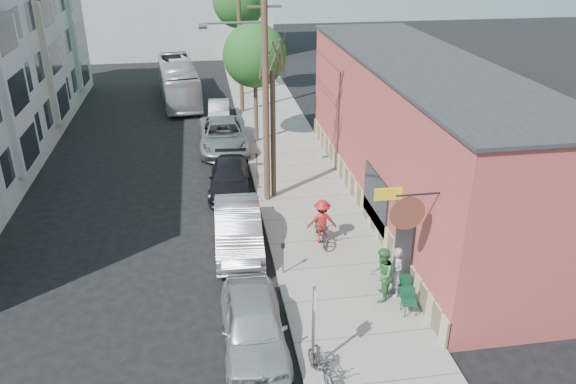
{
  "coord_description": "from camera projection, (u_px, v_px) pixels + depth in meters",
  "views": [
    {
      "loc": [
        -0.28,
        -17.32,
        11.57
      ],
      "look_at": [
        3.06,
        3.89,
        1.5
      ],
      "focal_mm": 35.0,
      "sensor_mm": 36.0,
      "label": 1
    }
  ],
  "objects": [
    {
      "name": "car_0",
      "position": [
        253.0,
        325.0,
        16.84
      ],
      "size": [
        1.92,
        4.73,
        1.61
      ],
      "primitive_type": "imported",
      "rotation": [
        0.0,
        0.0,
        -0.0
      ],
      "color": "#AEB3B7",
      "rests_on": "ground"
    },
    {
      "name": "cyclist",
      "position": [
        322.0,
        221.0,
        22.24
      ],
      "size": [
        1.25,
        0.8,
        1.84
      ],
      "primitive_type": "imported",
      "rotation": [
        0.0,
        0.0,
        3.04
      ],
      "color": "maroon",
      "rests_on": "sidewalk"
    },
    {
      "name": "tree_leafy_far",
      "position": [
        239.0,
        2.0,
        40.01
      ],
      "size": [
        3.76,
        3.76,
        8.64
      ],
      "color": "#44392C",
      "rests_on": "sidewalk"
    },
    {
      "name": "ground",
      "position": [
        222.0,
        279.0,
        20.45
      ],
      "size": [
        120.0,
        120.0,
        0.0
      ],
      "primitive_type": "plane",
      "color": "black"
    },
    {
      "name": "patron_green",
      "position": [
        382.0,
        275.0,
        18.72
      ],
      "size": [
        1.06,
        1.16,
        1.94
      ],
      "primitive_type": "imported",
      "rotation": [
        0.0,
        0.0,
        -1.99
      ],
      "color": "#33813E",
      "rests_on": "sidewalk"
    },
    {
      "name": "patio_chair_a",
      "position": [
        406.0,
        289.0,
        18.89
      ],
      "size": [
        0.59,
        0.59,
        0.88
      ],
      "primitive_type": null,
      "rotation": [
        0.0,
        0.0,
        -0.21
      ],
      "color": "#0F3722",
      "rests_on": "sidewalk"
    },
    {
      "name": "car_4",
      "position": [
        219.0,
        111.0,
        37.18
      ],
      "size": [
        1.55,
        3.97,
        1.29
      ],
      "primitive_type": "imported",
      "rotation": [
        0.0,
        0.0,
        -0.05
      ],
      "color": "#94979B",
      "rests_on": "ground"
    },
    {
      "name": "sign_post",
      "position": [
        314.0,
        321.0,
        15.4
      ],
      "size": [
        0.07,
        0.45,
        2.8
      ],
      "color": "slate",
      "rests_on": "sidewalk"
    },
    {
      "name": "parked_bike_a",
      "position": [
        321.0,
        366.0,
        15.5
      ],
      "size": [
        0.85,
        1.68,
        0.97
      ],
      "primitive_type": "imported",
      "rotation": [
        0.0,
        0.0,
        0.26
      ],
      "color": "black",
      "rests_on": "sidewalk"
    },
    {
      "name": "parked_bike_b",
      "position": [
        325.0,
        367.0,
        15.49
      ],
      "size": [
        0.65,
        1.79,
        0.94
      ],
      "primitive_type": "imported",
      "rotation": [
        0.0,
        0.0,
        -0.02
      ],
      "color": "slate",
      "rests_on": "sidewalk"
    },
    {
      "name": "bus",
      "position": [
        179.0,
        81.0,
        41.34
      ],
      "size": [
        3.34,
        10.34,
        2.83
      ],
      "primitive_type": "imported",
      "rotation": [
        0.0,
        0.0,
        0.1
      ],
      "color": "silver",
      "rests_on": "ground"
    },
    {
      "name": "parking_meter_near",
      "position": [
        283.0,
        253.0,
        20.22
      ],
      "size": [
        0.14,
        0.14,
        1.24
      ],
      "color": "slate",
      "rests_on": "sidewalk"
    },
    {
      "name": "cafe_building",
      "position": [
        416.0,
        136.0,
        24.78
      ],
      "size": [
        6.6,
        20.2,
        6.61
      ],
      "color": "#A5413D",
      "rests_on": "ground"
    },
    {
      "name": "tree_bare",
      "position": [
        273.0,
        136.0,
        25.35
      ],
      "size": [
        0.24,
        0.24,
        5.93
      ],
      "color": "#44392C",
      "rests_on": "sidewalk"
    },
    {
      "name": "car_3",
      "position": [
        223.0,
        135.0,
        32.25
      ],
      "size": [
        2.75,
        5.95,
        1.65
      ],
      "primitive_type": "imported",
      "rotation": [
        0.0,
        0.0,
        -0.0
      ],
      "color": "gray",
      "rests_on": "ground"
    },
    {
      "name": "utility_pole_far",
      "position": [
        240.0,
        34.0,
        36.67
      ],
      "size": [
        1.8,
        0.28,
        10.0
      ],
      "color": "#503A28",
      "rests_on": "sidewalk"
    },
    {
      "name": "tree_leafy_mid",
      "position": [
        255.0,
        56.0,
        31.33
      ],
      "size": [
        3.59,
        3.59,
        6.83
      ],
      "color": "#44392C",
      "rests_on": "sidewalk"
    },
    {
      "name": "car_1",
      "position": [
        238.0,
        229.0,
        22.16
      ],
      "size": [
        1.95,
        5.2,
        1.7
      ],
      "primitive_type": "imported",
      "rotation": [
        0.0,
        0.0,
        -0.03
      ],
      "color": "#A9AAB1",
      "rests_on": "ground"
    },
    {
      "name": "utility_pole_near",
      "position": [
        264.0,
        88.0,
        24.0
      ],
      "size": [
        3.57,
        0.28,
        10.0
      ],
      "color": "#503A28",
      "rests_on": "sidewalk"
    },
    {
      "name": "patron_grey",
      "position": [
        396.0,
        272.0,
        19.0
      ],
      "size": [
        0.56,
        0.73,
        1.8
      ],
      "primitive_type": "imported",
      "rotation": [
        0.0,
        0.0,
        -1.36
      ],
      "color": "#939197",
      "rests_on": "sidewalk"
    },
    {
      "name": "parking_meter_far",
      "position": [
        257.0,
        161.0,
        28.25
      ],
      "size": [
        0.14,
        0.14,
        1.24
      ],
      "color": "slate",
      "rests_on": "sidewalk"
    },
    {
      "name": "sidewalk",
      "position": [
        289.0,
        160.0,
        30.85
      ],
      "size": [
        4.5,
        58.0,
        0.15
      ],
      "primitive_type": "cube",
      "color": "gray",
      "rests_on": "ground"
    },
    {
      "name": "cyclist_bike",
      "position": [
        322.0,
        230.0,
        22.41
      ],
      "size": [
        0.74,
        2.0,
        1.04
      ],
      "primitive_type": "imported",
      "rotation": [
        0.0,
        0.0,
        0.02
      ],
      "color": "black",
      "rests_on": "sidewalk"
    },
    {
      "name": "patio_chair_b",
      "position": [
        409.0,
        302.0,
        18.22
      ],
      "size": [
        0.61,
        0.61,
        0.88
      ],
      "primitive_type": null,
      "rotation": [
        0.0,
        0.0,
        -0.24
      ],
      "color": "#0F3722",
      "rests_on": "sidewalk"
    },
    {
      "name": "car_2",
      "position": [
        230.0,
        178.0,
        27.09
      ],
      "size": [
        2.36,
        4.89,
        1.37
      ],
      "primitive_type": "imported",
      "rotation": [
        0.0,
        0.0,
        -0.1
      ],
      "color": "black",
      "rests_on": "ground"
    }
  ]
}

